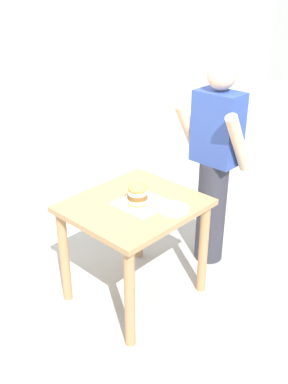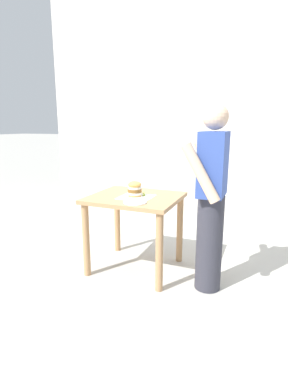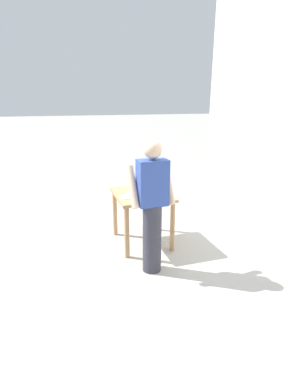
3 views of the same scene
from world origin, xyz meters
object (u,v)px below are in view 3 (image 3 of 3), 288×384
(patio_table, at_px, (142,203))
(sandwich, at_px, (140,188))
(side_plate_with_forks, at_px, (127,197))
(diner_across_table, at_px, (152,206))
(pickle_spear, at_px, (146,194))

(patio_table, xyz_separation_m, sandwich, (0.03, 0.01, 0.24))
(patio_table, distance_m, sandwich, 0.24)
(side_plate_with_forks, relative_size, diner_across_table, 0.13)
(sandwich, bearing_deg, side_plate_with_forks, 24.76)
(patio_table, relative_size, pickle_spear, 10.94)
(patio_table, xyz_separation_m, pickle_spear, (-0.04, 0.08, 0.17))
(sandwich, relative_size, pickle_spear, 2.34)
(patio_table, relative_size, sandwich, 4.67)
(pickle_spear, distance_m, diner_across_table, 0.73)
(pickle_spear, relative_size, diner_across_table, 0.05)
(sandwich, bearing_deg, diner_across_table, 83.69)
(patio_table, distance_m, pickle_spear, 0.19)
(patio_table, distance_m, side_plate_with_forks, 0.33)
(patio_table, relative_size, diner_across_table, 0.53)
(patio_table, height_order, side_plate_with_forks, side_plate_with_forks)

